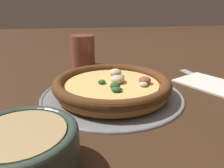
# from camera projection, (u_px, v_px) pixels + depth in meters

# --- Properties ---
(ground_plane) EXTENTS (3.00, 3.00, 0.00)m
(ground_plane) POSITION_uv_depth(u_px,v_px,m) (112.00, 95.00, 0.49)
(ground_plane) COLOR #3D2616
(pizza_tray) EXTENTS (0.32, 0.32, 0.01)m
(pizza_tray) POSITION_uv_depth(u_px,v_px,m) (112.00, 94.00, 0.49)
(pizza_tray) COLOR gray
(pizza_tray) RESTS_ON ground_plane
(pizza) EXTENTS (0.26, 0.26, 0.04)m
(pizza) POSITION_uv_depth(u_px,v_px,m) (112.00, 85.00, 0.48)
(pizza) COLOR #A86B33
(pizza) RESTS_ON pizza_tray
(bowl_near) EXTENTS (0.13, 0.13, 0.06)m
(bowl_near) POSITION_uv_depth(u_px,v_px,m) (23.00, 150.00, 0.25)
(bowl_near) COLOR #334238
(bowl_near) RESTS_ON ground_plane
(drinking_cup) EXTENTS (0.08, 0.08, 0.10)m
(drinking_cup) POSITION_uv_depth(u_px,v_px,m) (83.00, 51.00, 0.71)
(drinking_cup) COLOR brown
(drinking_cup) RESTS_ON ground_plane
(napkin) EXTENTS (0.20, 0.18, 0.01)m
(napkin) POSITION_uv_depth(u_px,v_px,m) (212.00, 84.00, 0.55)
(napkin) COLOR white
(napkin) RESTS_ON ground_plane
(fork) EXTENTS (0.17, 0.04, 0.00)m
(fork) POSITION_uv_depth(u_px,v_px,m) (198.00, 77.00, 0.61)
(fork) COLOR #B7B7BC
(fork) RESTS_ON ground_plane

